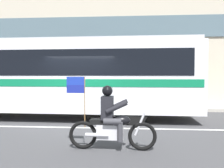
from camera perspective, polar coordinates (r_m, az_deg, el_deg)
ground_plane at (r=8.83m, az=-7.97°, el=-9.68°), size 60.00×60.00×0.00m
sidewalk_curb at (r=13.78m, az=-3.46°, el=-5.05°), size 28.00×3.80×0.15m
lane_center_stripe at (r=8.26m, az=-8.87°, el=-10.49°), size 26.60×0.14×0.01m
transit_bus at (r=10.08m, az=-12.79°, el=2.54°), size 11.44×2.86×3.22m
motorcycle_with_rider at (r=5.71m, az=-0.19°, el=-9.41°), size 2.20×0.64×1.78m
fire_hydrant at (r=12.79m, az=-4.69°, el=-3.62°), size 0.22×0.30×0.75m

